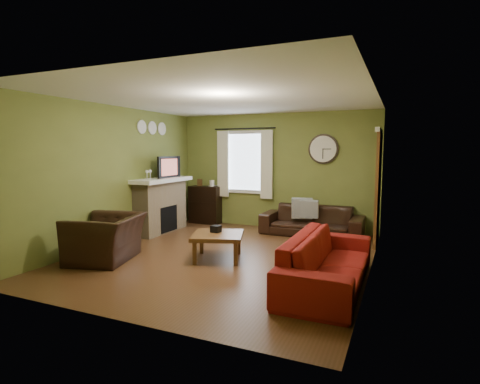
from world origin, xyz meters
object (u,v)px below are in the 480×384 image
at_px(sofa_brown, 312,221).
at_px(armchair, 106,238).
at_px(coffee_table, 218,246).
at_px(bookshelf, 205,205).
at_px(sofa_red, 328,261).

height_order(sofa_brown, armchair, armchair).
bearing_deg(armchair, sofa_brown, 124.42).
xyz_separation_m(armchair, coffee_table, (1.62, 0.78, -0.15)).
bearing_deg(coffee_table, bookshelf, 122.64).
height_order(sofa_red, coffee_table, sofa_red).
xyz_separation_m(sofa_brown, sofa_red, (0.86, -2.87, 0.03)).
height_order(armchair, coffee_table, armchair).
bearing_deg(sofa_red, coffee_table, 74.99).
distance_m(sofa_red, coffee_table, 1.94).
distance_m(bookshelf, coffee_table, 3.11).
bearing_deg(bookshelf, coffee_table, -57.36).
height_order(bookshelf, coffee_table, bookshelf).
xyz_separation_m(bookshelf, armchair, (0.05, -3.39, -0.09)).
bearing_deg(armchair, coffee_table, 99.89).
xyz_separation_m(sofa_red, coffee_table, (-1.87, 0.50, -0.12)).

